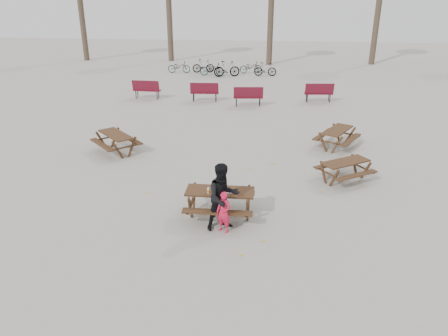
# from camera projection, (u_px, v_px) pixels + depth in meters

# --- Properties ---
(ground) EXTENTS (80.00, 80.00, 0.00)m
(ground) POSITION_uv_depth(u_px,v_px,m) (220.00, 216.00, 11.80)
(ground) COLOR gray
(ground) RESTS_ON ground
(main_picnic_table) EXTENTS (1.80, 1.45, 0.78)m
(main_picnic_table) POSITION_uv_depth(u_px,v_px,m) (220.00, 197.00, 11.57)
(main_picnic_table) COLOR #321D12
(main_picnic_table) RESTS_ON ground
(food_tray) EXTENTS (0.18, 0.11, 0.03)m
(food_tray) POSITION_uv_depth(u_px,v_px,m) (228.00, 192.00, 11.36)
(food_tray) COLOR white
(food_tray) RESTS_ON main_picnic_table
(bread_roll) EXTENTS (0.14, 0.06, 0.05)m
(bread_roll) POSITION_uv_depth(u_px,v_px,m) (228.00, 191.00, 11.34)
(bread_roll) COLOR tan
(bread_roll) RESTS_ON food_tray
(soda_bottle) EXTENTS (0.07, 0.07, 0.17)m
(soda_bottle) POSITION_uv_depth(u_px,v_px,m) (208.00, 191.00, 11.33)
(soda_bottle) COLOR silver
(soda_bottle) RESTS_ON main_picnic_table
(child) EXTENTS (0.47, 0.39, 1.09)m
(child) POSITION_uv_depth(u_px,v_px,m) (224.00, 212.00, 10.88)
(child) COLOR #E11C43
(child) RESTS_ON ground
(adult) EXTENTS (1.08, 1.00, 1.77)m
(adult) POSITION_uv_depth(u_px,v_px,m) (223.00, 197.00, 10.90)
(adult) COLOR black
(adult) RESTS_ON ground
(picnic_table_east) EXTENTS (1.98, 1.90, 0.67)m
(picnic_table_east) POSITION_uv_depth(u_px,v_px,m) (345.00, 171.00, 13.82)
(picnic_table_east) COLOR #321D12
(picnic_table_east) RESTS_ON ground
(picnic_table_north) EXTENTS (2.13, 2.14, 0.72)m
(picnic_table_north) POSITION_uv_depth(u_px,v_px,m) (116.00, 143.00, 16.17)
(picnic_table_north) COLOR #321D12
(picnic_table_north) RESTS_ON ground
(picnic_table_far) EXTENTS (1.96, 2.09, 0.71)m
(picnic_table_far) POSITION_uv_depth(u_px,v_px,m) (337.00, 138.00, 16.68)
(picnic_table_far) COLOR #321D12
(picnic_table_far) RESTS_ON ground
(park_bench_row) EXTENTS (10.84, 1.87, 1.03)m
(park_bench_row) POSITION_uv_depth(u_px,v_px,m) (229.00, 92.00, 23.11)
(park_bench_row) COLOR maroon
(park_bench_row) RESTS_ON ground
(bicycle_row) EXTENTS (7.64, 2.51, 1.06)m
(bicycle_row) POSITION_uv_depth(u_px,v_px,m) (222.00, 68.00, 30.17)
(bicycle_row) COLOR black
(bicycle_row) RESTS_ON ground
(fallen_leaves) EXTENTS (11.00, 11.00, 0.01)m
(fallen_leaves) POSITION_uv_depth(u_px,v_px,m) (244.00, 179.00, 14.04)
(fallen_leaves) COLOR gold
(fallen_leaves) RESTS_ON ground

